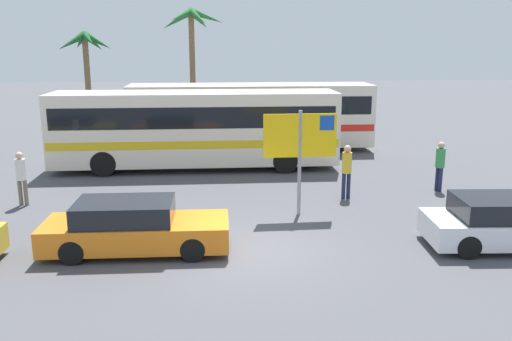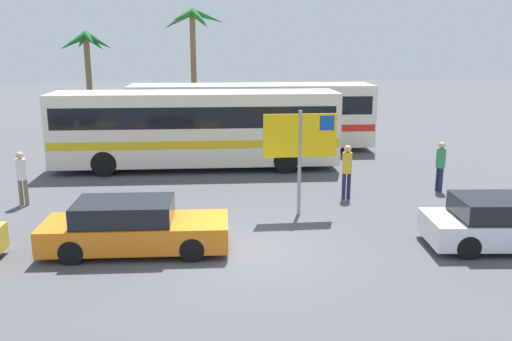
% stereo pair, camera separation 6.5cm
% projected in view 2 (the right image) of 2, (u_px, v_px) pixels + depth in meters
% --- Properties ---
extents(ground, '(120.00, 120.00, 0.00)m').
position_uv_depth(ground, '(244.00, 250.00, 13.75)').
color(ground, '#4C4C51').
extents(bus_front_coach, '(11.57, 2.52, 3.17)m').
position_uv_depth(bus_front_coach, '(196.00, 126.00, 22.26)').
color(bus_front_coach, silver).
rests_on(bus_front_coach, ground).
extents(bus_rear_coach, '(11.57, 2.52, 3.17)m').
position_uv_depth(bus_rear_coach, '(252.00, 114.00, 26.06)').
color(bus_rear_coach, silver).
rests_on(bus_rear_coach, ground).
extents(ferry_sign, '(2.20, 0.13, 3.20)m').
position_uv_depth(ferry_sign, '(302.00, 140.00, 16.07)').
color(ferry_sign, gray).
rests_on(ferry_sign, ground).
extents(car_white, '(4.09, 1.97, 1.32)m').
position_uv_depth(car_white, '(503.00, 224.00, 13.83)').
color(car_white, silver).
rests_on(car_white, ground).
extents(car_orange, '(4.62, 1.73, 1.32)m').
position_uv_depth(car_orange, '(133.00, 227.00, 13.56)').
color(car_orange, orange).
rests_on(car_orange, ground).
extents(pedestrian_by_bus, '(0.32, 0.32, 1.77)m').
position_uv_depth(pedestrian_by_bus, '(441.00, 162.00, 18.94)').
color(pedestrian_by_bus, '#1E2347').
rests_on(pedestrian_by_bus, ground).
extents(pedestrian_crossing_lot, '(0.32, 0.32, 1.83)m').
position_uv_depth(pedestrian_crossing_lot, '(347.00, 167.00, 18.03)').
color(pedestrian_crossing_lot, '#1E2347').
rests_on(pedestrian_crossing_lot, ground).
extents(pedestrian_near_sign, '(0.32, 0.32, 1.77)m').
position_uv_depth(pedestrian_near_sign, '(22.00, 174.00, 17.30)').
color(pedestrian_near_sign, '#706656').
rests_on(pedestrian_near_sign, ground).
extents(palm_tree_seaside, '(3.12, 3.01, 5.73)m').
position_uv_depth(palm_tree_seaside, '(86.00, 52.00, 29.96)').
color(palm_tree_seaside, brown).
rests_on(palm_tree_seaside, ground).
extents(palm_tree_inland, '(3.60, 3.44, 7.02)m').
position_uv_depth(palm_tree_inland, '(193.00, 31.00, 30.60)').
color(palm_tree_inland, brown).
rests_on(palm_tree_inland, ground).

